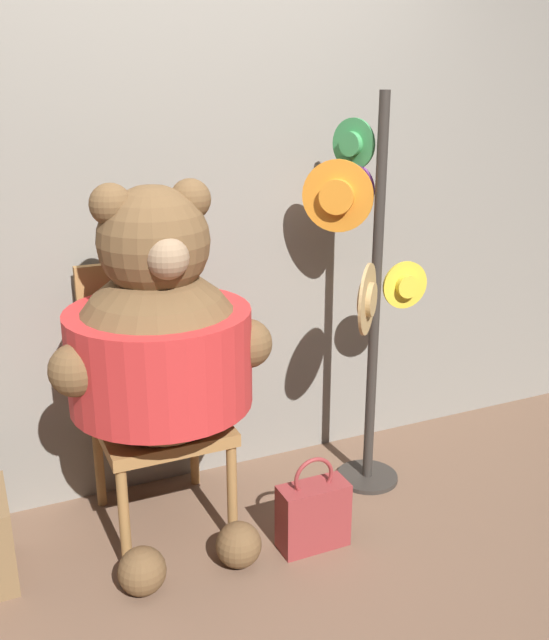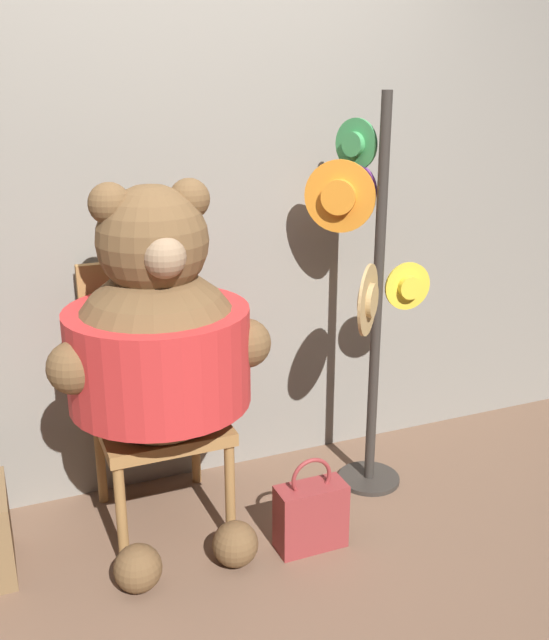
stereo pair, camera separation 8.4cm
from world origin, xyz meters
TOP-DOWN VIEW (x-y plane):
  - ground_plane at (0.00, 0.00)m, footprint 14.00×14.00m
  - wall_back at (0.00, 0.76)m, footprint 8.00×0.10m
  - chair at (-0.17, 0.48)m, footprint 0.48×0.54m
  - teddy_bear at (-0.17, 0.29)m, footprint 0.82×0.73m
  - hat_display_rack at (0.73, 0.35)m, footprint 0.49×0.46m
  - handbag_on_ground at (0.32, -0.01)m, footprint 0.27×0.12m

SIDE VIEW (x-z plane):
  - ground_plane at x=0.00m, z-range 0.00..0.00m
  - handbag_on_ground at x=0.32m, z-range -0.05..0.34m
  - chair at x=-0.17m, z-range 0.02..1.08m
  - teddy_bear at x=-0.17m, z-range 0.10..1.52m
  - hat_display_rack at x=0.73m, z-range 0.09..1.80m
  - wall_back at x=0.00m, z-range 0.00..2.37m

